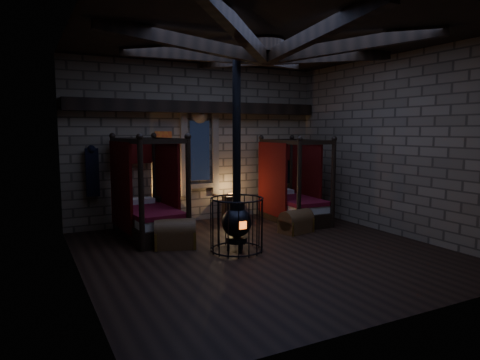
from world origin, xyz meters
name	(u,v)px	position (x,y,z in m)	size (l,w,h in m)	color
room	(263,63)	(0.00, 0.09, 3.74)	(7.02, 7.02, 4.29)	black
bed_left	(148,212)	(-1.74, 2.32, 0.56)	(1.30, 2.25, 2.28)	black
bed_right	(293,201)	(2.19, 2.21, 0.54)	(1.21, 2.16, 2.20)	black
trunk_left	(175,235)	(-1.50, 1.13, 0.28)	(0.97, 0.78, 0.62)	#56361B
trunk_right	(296,222)	(1.52, 1.07, 0.25)	(0.86, 0.64, 0.57)	#56361B
nightstand_left	(165,211)	(-1.09, 3.14, 0.41)	(0.51, 0.49, 0.98)	black
nightstand_right	(231,207)	(0.76, 3.12, 0.34)	(0.44, 0.42, 0.73)	black
stove	(237,220)	(-0.48, 0.29, 0.65)	(1.08, 1.08, 4.05)	black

